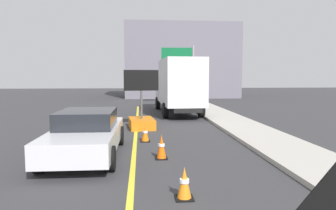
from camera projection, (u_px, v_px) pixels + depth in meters
lane_center_stripe at (131, 193)px, 6.31m from camera, size 0.14×36.00×0.01m
arrow_board_trailer at (142, 118)px, 14.16m from camera, size 1.60×1.91×2.70m
box_truck at (178, 85)px, 19.42m from camera, size 2.61×7.42×3.44m
pickup_car at (87, 133)px, 9.19m from camera, size 2.03×4.58×1.38m
highway_guide_sign at (184, 64)px, 25.80m from camera, size 2.79×0.26×5.00m
far_building_block at (180, 62)px, 35.63m from camera, size 12.47×7.68×8.14m
traffic_cone_mid_lane at (184, 183)px, 6.01m from camera, size 0.36×0.36×0.64m
traffic_cone_far_lane at (161, 147)px, 8.92m from camera, size 0.36×0.36×0.72m
traffic_cone_curbside at (145, 133)px, 11.27m from camera, size 0.36×0.36×0.64m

